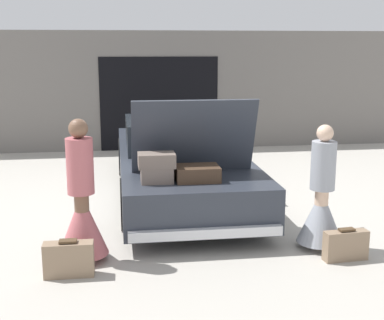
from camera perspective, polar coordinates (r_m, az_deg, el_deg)
ground_plane at (r=8.98m, az=-1.28°, el=-3.81°), size 40.00×40.00×0.00m
garage_wall_back at (r=12.82m, az=-3.54°, el=7.33°), size 12.00×0.14×2.80m
car at (r=8.85m, az=-1.32°, el=-0.23°), size 2.00×5.26×1.79m
person_left at (r=6.32m, az=-11.65°, el=-5.36°), size 0.58×0.58×1.68m
person_right at (r=6.78m, az=13.62°, el=-4.68°), size 0.57×0.57×1.55m
suitcase_beside_left_person at (r=6.07m, az=-13.01°, el=-10.27°), size 0.54×0.19×0.42m
suitcase_beside_right_person at (r=6.59m, az=16.07°, el=-8.74°), size 0.54×0.20×0.39m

